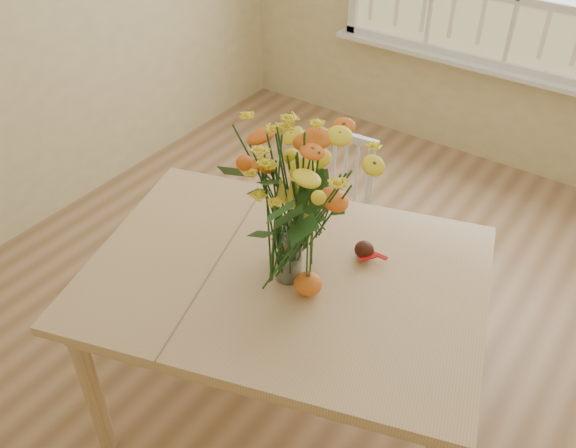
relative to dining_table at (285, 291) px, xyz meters
The scene contains 7 objects.
floor 0.76m from the dining_table, 96.41° to the left, with size 4.00×4.50×0.01m, color #946B47.
dining_table is the anchor object (origin of this frame).
windsor_chair 0.81m from the dining_table, 109.03° to the left, with size 0.53×0.52×0.88m.
flower_vase 0.42m from the dining_table, 17.78° to the right, with size 0.46×0.46×0.55m.
pumpkin 0.19m from the dining_table, 16.70° to the right, with size 0.10×0.10×0.08m, color orange.
turkey_figurine 0.16m from the dining_table, 121.75° to the left, with size 0.10×0.08×0.12m.
dark_gourd 0.34m from the dining_table, 51.71° to the left, with size 0.13×0.10×0.07m.
Camera 1 is at (1.01, -1.65, 2.34)m, focal length 38.00 mm.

